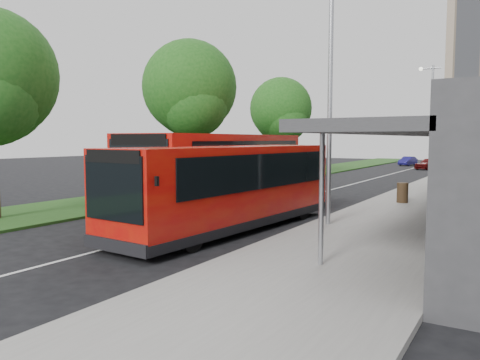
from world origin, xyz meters
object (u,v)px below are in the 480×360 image
object	(u,v)px
lamp_post_near	(328,89)
lamp_post_far	(430,115)
bollard	(438,179)
bus_second	(223,171)
litter_bin	(402,193)
tree_mid	(190,94)
tree_far	(281,113)
car_near	(429,164)
bus_main	(231,187)
car_far	(408,161)

from	to	relation	value
lamp_post_near	lamp_post_far	distance (m)	20.00
lamp_post_near	bollard	xyz separation A→B (m)	(1.46, 14.63, -4.01)
bus_second	litter_bin	xyz separation A→B (m)	(6.54, 4.96, -1.06)
tree_mid	bollard	bearing A→B (deg)	31.07
tree_mid	tree_far	xyz separation A→B (m)	(0.00, 12.00, -0.53)
lamp_post_far	litter_bin	world-z (taller)	lamp_post_far
lamp_post_far	bollard	xyz separation A→B (m)	(1.46, -5.37, -4.01)
tree_far	lamp_post_near	world-z (taller)	lamp_post_near
tree_far	bollard	size ratio (longest dim) A/B	7.11
tree_far	bus_second	bearing A→B (deg)	-71.71
lamp_post_far	car_near	bearing A→B (deg)	99.04
bus_second	litter_bin	bearing A→B (deg)	33.33
lamp_post_far	car_near	xyz separation A→B (m)	(-2.39, 15.00, -4.12)
bus_main	car_near	world-z (taller)	bus_main
lamp_post_far	car_far	world-z (taller)	lamp_post_far
tree_far	litter_bin	distance (m)	17.76
lamp_post_near	bollard	bearing A→B (deg)	84.32
tree_far	car_far	world-z (taller)	tree_far
tree_mid	car_far	world-z (taller)	tree_mid
bus_second	bollard	xyz separation A→B (m)	(6.94, 12.64, -0.95)
bus_main	bus_second	bearing A→B (deg)	129.99
tree_far	tree_mid	bearing A→B (deg)	-90.00
tree_mid	litter_bin	distance (m)	13.20
bus_main	bus_second	world-z (taller)	bus_second
bus_main	tree_far	bearing A→B (deg)	115.93
tree_far	car_near	bearing A→B (deg)	61.27
tree_far	bollard	xyz separation A→B (m)	(12.58, -4.42, -4.44)
bus_main	car_far	xyz separation A→B (m)	(-3.07, 43.17, -0.92)
lamp_post_far	bollard	world-z (taller)	lamp_post_far
lamp_post_far	lamp_post_near	bearing A→B (deg)	-90.00
tree_far	bus_main	size ratio (longest dim) A/B	0.79
tree_mid	bus_second	distance (m)	8.58
bus_main	car_far	size ratio (longest dim) A/B	3.18
car_near	tree_mid	bearing A→B (deg)	-84.48
bus_second	car_near	bearing A→B (deg)	80.79
tree_mid	car_near	distance (m)	29.72
bus_main	tree_mid	bearing A→B (deg)	137.32
lamp_post_far	bus_second	distance (m)	19.07
bus_main	bollard	world-z (taller)	bus_main
litter_bin	lamp_post_far	bearing A→B (deg)	94.60
tree_mid	lamp_post_near	bearing A→B (deg)	-32.36
tree_mid	lamp_post_near	xyz separation A→B (m)	(11.13, -7.05, -0.97)
lamp_post_near	bollard	size ratio (longest dim) A/B	7.12
bus_second	car_near	world-z (taller)	bus_second
litter_bin	tree_mid	bearing A→B (deg)	179.51
bus_main	car_near	size ratio (longest dim) A/B	2.88
bollard	lamp_post_near	bearing A→B (deg)	-95.68
tree_mid	bollard	world-z (taller)	tree_mid
lamp_post_far	car_far	bearing A→B (deg)	105.04
tree_mid	car_far	xyz separation A→B (m)	(5.42, 34.21, -5.17)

